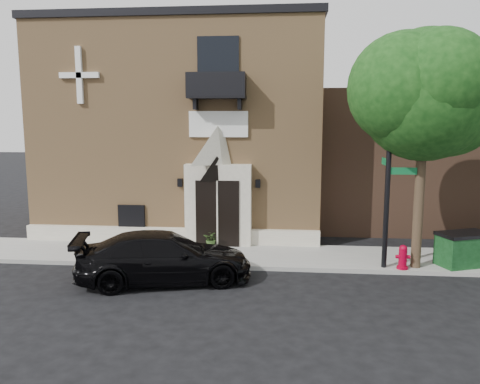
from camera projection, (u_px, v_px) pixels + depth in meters
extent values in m
plane|color=black|center=(237.00, 270.00, 15.86)|extent=(120.00, 120.00, 0.00)
cube|color=gray|center=(268.00, 256.00, 17.24)|extent=(42.00, 3.00, 0.15)
cube|color=tan|center=(193.00, 132.00, 23.35)|extent=(12.00, 10.00, 9.00)
cube|color=black|center=(191.00, 35.00, 22.66)|extent=(12.20, 10.20, 0.30)
cube|color=silver|center=(170.00, 235.00, 18.91)|extent=(12.00, 0.30, 0.60)
cube|color=silver|center=(218.00, 205.00, 18.40)|extent=(2.60, 0.55, 3.20)
pyramid|color=silver|center=(218.00, 145.00, 18.06)|extent=(2.60, 0.55, 1.50)
cube|color=black|center=(217.00, 214.00, 18.16)|extent=(1.70, 0.06, 2.60)
cube|color=silver|center=(217.00, 214.00, 18.12)|extent=(0.06, 0.04, 2.60)
cube|color=white|center=(218.00, 124.00, 18.13)|extent=(2.30, 0.10, 1.00)
cube|color=black|center=(217.00, 97.00, 17.59)|extent=(2.20, 0.90, 0.10)
cube|color=black|center=(215.00, 84.00, 17.10)|extent=(2.20, 0.06, 0.90)
cube|color=black|center=(189.00, 85.00, 17.62)|extent=(0.06, 0.90, 0.90)
cube|color=black|center=(245.00, 85.00, 17.43)|extent=(0.06, 0.90, 0.90)
cube|color=black|center=(218.00, 66.00, 17.83)|extent=(1.60, 0.08, 2.20)
cube|color=white|center=(79.00, 75.00, 18.33)|extent=(0.22, 0.14, 2.20)
cube|color=white|center=(79.00, 75.00, 18.33)|extent=(1.60, 0.14, 0.22)
cube|color=black|center=(132.00, 217.00, 19.02)|extent=(1.10, 0.10, 1.00)
cube|color=red|center=(132.00, 217.00, 19.05)|extent=(0.85, 0.06, 0.75)
cube|color=black|center=(180.00, 183.00, 18.55)|extent=(0.18, 0.18, 0.32)
cube|color=black|center=(258.00, 184.00, 18.26)|extent=(0.18, 0.18, 0.32)
cylinder|color=#38281C|center=(419.00, 206.00, 15.42)|extent=(0.32, 0.32, 4.20)
sphere|color=#0F350E|center=(425.00, 95.00, 14.89)|extent=(4.20, 4.20, 4.20)
sphere|color=#0F350E|center=(447.00, 105.00, 15.16)|extent=(3.36, 3.36, 3.36)
sphere|color=#0F350E|center=(404.00, 89.00, 14.73)|extent=(3.57, 3.57, 3.57)
sphere|color=#0F350E|center=(439.00, 81.00, 14.13)|extent=(3.15, 3.15, 3.15)
imported|color=black|center=(164.00, 257.00, 14.62)|extent=(5.81, 3.49, 1.58)
cylinder|color=black|center=(388.00, 174.00, 15.25)|extent=(0.17, 0.17, 6.29)
cube|color=#0E6532|center=(403.00, 171.00, 15.19)|extent=(0.89, 0.05, 0.23)
cube|color=#0E6532|center=(385.00, 162.00, 15.66)|extent=(0.05, 0.89, 0.23)
cylinder|color=maroon|center=(402.00, 268.00, 15.52)|extent=(0.37, 0.37, 0.08)
cylinder|color=maroon|center=(403.00, 258.00, 15.47)|extent=(0.27, 0.27, 0.57)
sphere|color=maroon|center=(403.00, 249.00, 15.43)|extent=(0.27, 0.27, 0.27)
cylinder|color=maroon|center=(403.00, 257.00, 15.47)|extent=(0.46, 0.12, 0.12)
cube|color=#0E3414|center=(464.00, 251.00, 15.82)|extent=(1.92, 1.49, 1.04)
cube|color=black|center=(465.00, 234.00, 15.74)|extent=(1.98, 1.55, 0.11)
imported|color=#3C5E26|center=(211.00, 239.00, 18.17)|extent=(0.67, 0.61, 0.65)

